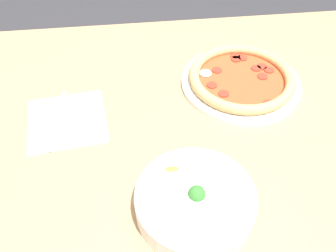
{
  "coord_description": "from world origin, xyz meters",
  "views": [
    {
      "loc": [
        0.06,
        0.6,
        1.4
      ],
      "look_at": [
        -0.01,
        0.03,
        0.8
      ],
      "focal_mm": 40.0,
      "sensor_mm": 36.0,
      "label": 1
    }
  ],
  "objects_px": {
    "pizza": "(241,79)",
    "knife": "(58,118)",
    "bowl": "(195,201)",
    "fork": "(78,118)"
  },
  "relations": [
    {
      "from": "bowl",
      "to": "knife",
      "type": "height_order",
      "value": "bowl"
    },
    {
      "from": "pizza",
      "to": "fork",
      "type": "relative_size",
      "value": 1.76
    },
    {
      "from": "pizza",
      "to": "fork",
      "type": "distance_m",
      "value": 0.42
    },
    {
      "from": "fork",
      "to": "knife",
      "type": "distance_m",
      "value": 0.05
    },
    {
      "from": "knife",
      "to": "pizza",
      "type": "bearing_deg",
      "value": 105.09
    },
    {
      "from": "bowl",
      "to": "fork",
      "type": "distance_m",
      "value": 0.36
    },
    {
      "from": "pizza",
      "to": "knife",
      "type": "xyz_separation_m",
      "value": [
        0.46,
        0.07,
        -0.01
      ]
    },
    {
      "from": "bowl",
      "to": "knife",
      "type": "distance_m",
      "value": 0.4
    },
    {
      "from": "pizza",
      "to": "fork",
      "type": "bearing_deg",
      "value": 11.04
    },
    {
      "from": "pizza",
      "to": "knife",
      "type": "bearing_deg",
      "value": 9.08
    }
  ]
}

